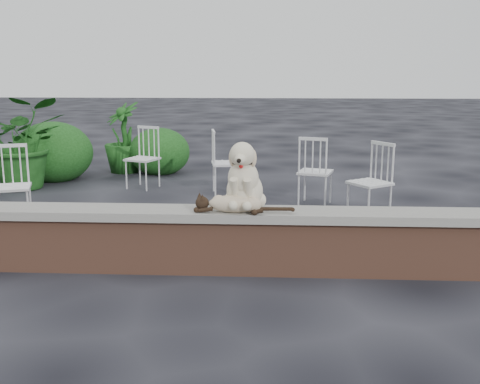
{
  "coord_description": "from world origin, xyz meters",
  "views": [
    {
      "loc": [
        0.86,
        -5.0,
        1.84
      ],
      "look_at": [
        0.58,
        0.2,
        0.7
      ],
      "focal_mm": 43.02,
      "sensor_mm": 36.0,
      "label": 1
    }
  ],
  "objects_px": {
    "chair_e": "(227,162)",
    "potted_plant_b": "(124,137)",
    "potted_plant_a": "(24,143)",
    "chair_b": "(142,158)",
    "cat": "(235,203)",
    "dog": "(245,174)",
    "chair_a": "(12,186)",
    "chair_c": "(315,171)",
    "chair_d": "(370,181)"
  },
  "relations": [
    {
      "from": "chair_b",
      "to": "potted_plant_b",
      "type": "distance_m",
      "value": 1.48
    },
    {
      "from": "chair_d",
      "to": "chair_e",
      "type": "bearing_deg",
      "value": -161.1
    },
    {
      "from": "dog",
      "to": "chair_d",
      "type": "distance_m",
      "value": 2.41
    },
    {
      "from": "dog",
      "to": "cat",
      "type": "relative_size",
      "value": 0.61
    },
    {
      "from": "cat",
      "to": "chair_d",
      "type": "bearing_deg",
      "value": 60.11
    },
    {
      "from": "potted_plant_b",
      "to": "chair_a",
      "type": "bearing_deg",
      "value": -97.21
    },
    {
      "from": "chair_c",
      "to": "chair_d",
      "type": "height_order",
      "value": "same"
    },
    {
      "from": "cat",
      "to": "potted_plant_a",
      "type": "xyz_separation_m",
      "value": [
        -3.45,
        3.62,
        0.04
      ]
    },
    {
      "from": "potted_plant_b",
      "to": "dog",
      "type": "bearing_deg",
      "value": -64.34
    },
    {
      "from": "chair_c",
      "to": "potted_plant_b",
      "type": "relative_size",
      "value": 0.76
    },
    {
      "from": "cat",
      "to": "chair_e",
      "type": "distance_m",
      "value": 3.41
    },
    {
      "from": "chair_a",
      "to": "chair_b",
      "type": "bearing_deg",
      "value": 45.03
    },
    {
      "from": "cat",
      "to": "chair_c",
      "type": "bearing_deg",
      "value": 78.55
    },
    {
      "from": "chair_c",
      "to": "chair_e",
      "type": "xyz_separation_m",
      "value": [
        -1.25,
        0.64,
        0.0
      ]
    },
    {
      "from": "cat",
      "to": "chair_c",
      "type": "height_order",
      "value": "chair_c"
    },
    {
      "from": "dog",
      "to": "potted_plant_a",
      "type": "distance_m",
      "value": 4.96
    },
    {
      "from": "dog",
      "to": "potted_plant_b",
      "type": "height_order",
      "value": "potted_plant_b"
    },
    {
      "from": "chair_b",
      "to": "potted_plant_a",
      "type": "relative_size",
      "value": 0.67
    },
    {
      "from": "chair_a",
      "to": "potted_plant_b",
      "type": "relative_size",
      "value": 0.76
    },
    {
      "from": "chair_b",
      "to": "dog",
      "type": "bearing_deg",
      "value": -42.44
    },
    {
      "from": "dog",
      "to": "potted_plant_a",
      "type": "relative_size",
      "value": 0.45
    },
    {
      "from": "chair_a",
      "to": "potted_plant_a",
      "type": "distance_m",
      "value": 2.21
    },
    {
      "from": "cat",
      "to": "potted_plant_a",
      "type": "relative_size",
      "value": 0.73
    },
    {
      "from": "potted_plant_a",
      "to": "chair_b",
      "type": "bearing_deg",
      "value": 3.37
    },
    {
      "from": "potted_plant_a",
      "to": "potted_plant_b",
      "type": "bearing_deg",
      "value": 51.01
    },
    {
      "from": "chair_e",
      "to": "potted_plant_a",
      "type": "distance_m",
      "value": 3.14
    },
    {
      "from": "dog",
      "to": "chair_b",
      "type": "bearing_deg",
      "value": 122.84
    },
    {
      "from": "dog",
      "to": "chair_a",
      "type": "height_order",
      "value": "dog"
    },
    {
      "from": "potted_plant_b",
      "to": "chair_b",
      "type": "bearing_deg",
      "value": -64.98
    },
    {
      "from": "cat",
      "to": "chair_a",
      "type": "relative_size",
      "value": 1.1
    },
    {
      "from": "potted_plant_a",
      "to": "cat",
      "type": "bearing_deg",
      "value": -46.4
    },
    {
      "from": "chair_e",
      "to": "dog",
      "type": "bearing_deg",
      "value": 177.98
    },
    {
      "from": "dog",
      "to": "chair_c",
      "type": "bearing_deg",
      "value": 79.15
    },
    {
      "from": "potted_plant_a",
      "to": "potted_plant_b",
      "type": "distance_m",
      "value": 1.86
    },
    {
      "from": "dog",
      "to": "chair_a",
      "type": "relative_size",
      "value": 0.67
    },
    {
      "from": "chair_b",
      "to": "chair_c",
      "type": "bearing_deg",
      "value": 0.8
    },
    {
      "from": "chair_d",
      "to": "chair_e",
      "type": "relative_size",
      "value": 1.0
    },
    {
      "from": "dog",
      "to": "chair_e",
      "type": "height_order",
      "value": "dog"
    },
    {
      "from": "potted_plant_a",
      "to": "potted_plant_b",
      "type": "xyz_separation_m",
      "value": [
        1.17,
        1.44,
        -0.09
      ]
    },
    {
      "from": "chair_c",
      "to": "chair_d",
      "type": "xyz_separation_m",
      "value": [
        0.61,
        -0.72,
        0.0
      ]
    },
    {
      "from": "chair_b",
      "to": "chair_e",
      "type": "height_order",
      "value": "same"
    },
    {
      "from": "chair_c",
      "to": "chair_b",
      "type": "distance_m",
      "value": 2.75
    },
    {
      "from": "chair_e",
      "to": "potted_plant_b",
      "type": "relative_size",
      "value": 0.76
    },
    {
      "from": "chair_c",
      "to": "potted_plant_b",
      "type": "distance_m",
      "value": 3.95
    },
    {
      "from": "cat",
      "to": "potted_plant_a",
      "type": "height_order",
      "value": "potted_plant_a"
    },
    {
      "from": "cat",
      "to": "chair_b",
      "type": "height_order",
      "value": "chair_b"
    },
    {
      "from": "dog",
      "to": "potted_plant_b",
      "type": "relative_size",
      "value": 0.51
    },
    {
      "from": "cat",
      "to": "potted_plant_b",
      "type": "distance_m",
      "value": 5.56
    },
    {
      "from": "dog",
      "to": "chair_e",
      "type": "relative_size",
      "value": 0.67
    },
    {
      "from": "chair_e",
      "to": "potted_plant_b",
      "type": "height_order",
      "value": "potted_plant_b"
    }
  ]
}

